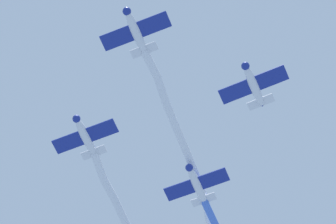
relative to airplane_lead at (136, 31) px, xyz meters
name	(u,v)px	position (x,y,z in m)	size (l,w,h in m)	color
airplane_lead	(136,31)	(0.00, 0.00, 0.00)	(6.29, 4.89, 1.59)	silver
smoke_trail_lead	(182,142)	(-4.88, -10.99, 0.70)	(8.15, 18.92, 2.30)	white
airplane_left_wing	(253,84)	(-10.76, -4.19, -0.40)	(6.25, 4.87, 1.59)	silver
airplane_right_wing	(85,136)	(4.19, -10.77, 0.30)	(6.29, 4.89, 1.59)	silver
airplane_slot	(197,184)	(-6.58, -14.95, -0.20)	(6.29, 4.89, 1.59)	silver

